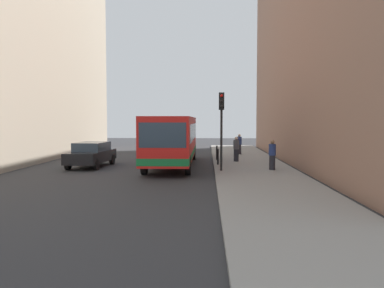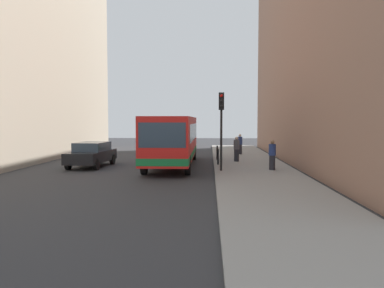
% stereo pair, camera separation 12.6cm
% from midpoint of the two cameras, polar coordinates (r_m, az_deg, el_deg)
% --- Properties ---
extents(ground_plane, '(80.00, 80.00, 0.00)m').
position_cam_midpoint_polar(ground_plane, '(21.82, -5.34, -3.90)').
color(ground_plane, '#2D2D30').
extents(sidewalk, '(4.40, 40.00, 0.15)m').
position_cam_midpoint_polar(sidewalk, '(21.76, 8.93, -3.75)').
color(sidewalk, gray).
rests_on(sidewalk, ground).
extents(building_right, '(7.00, 32.00, 17.54)m').
position_cam_midpoint_polar(building_right, '(27.52, 21.31, 15.78)').
color(building_right, '#936B56').
rests_on(building_right, ground).
extents(bus, '(2.54, 11.02, 3.00)m').
position_cam_midpoint_polar(bus, '(23.95, -2.97, 0.91)').
color(bus, red).
rests_on(bus, ground).
extents(car_beside_bus, '(2.06, 4.50, 1.48)m').
position_cam_midpoint_polar(car_beside_bus, '(24.19, -14.69, -1.41)').
color(car_beside_bus, black).
rests_on(car_beside_bus, ground).
extents(traffic_light, '(0.28, 0.33, 4.10)m').
position_cam_midpoint_polar(traffic_light, '(20.44, 4.17, 4.05)').
color(traffic_light, black).
rests_on(traffic_light, sidewalk).
extents(bollard_near, '(0.11, 0.11, 0.95)m').
position_cam_midpoint_polar(bollard_near, '(23.35, 3.67, -1.86)').
color(bollard_near, black).
rests_on(bollard_near, sidewalk).
extents(bollard_mid, '(0.11, 0.11, 0.95)m').
position_cam_midpoint_polar(bollard_mid, '(26.16, 3.52, -1.29)').
color(bollard_mid, black).
rests_on(bollard_mid, sidewalk).
extents(pedestrian_near_signal, '(0.38, 0.38, 1.60)m').
position_cam_midpoint_polar(pedestrian_near_signal, '(21.21, 11.53, -1.61)').
color(pedestrian_near_signal, '#26262D').
rests_on(pedestrian_near_signal, sidewalk).
extents(pedestrian_mid_sidewalk, '(0.38, 0.38, 1.60)m').
position_cam_midpoint_polar(pedestrian_mid_sidewalk, '(25.25, 6.37, -0.75)').
color(pedestrian_mid_sidewalk, '#26262D').
rests_on(pedestrian_mid_sidewalk, sidewalk).
extents(pedestrian_far_sidewalk, '(0.38, 0.38, 1.58)m').
position_cam_midpoint_polar(pedestrian_far_sidewalk, '(30.64, 6.83, -0.03)').
color(pedestrian_far_sidewalk, '#26262D').
rests_on(pedestrian_far_sidewalk, sidewalk).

